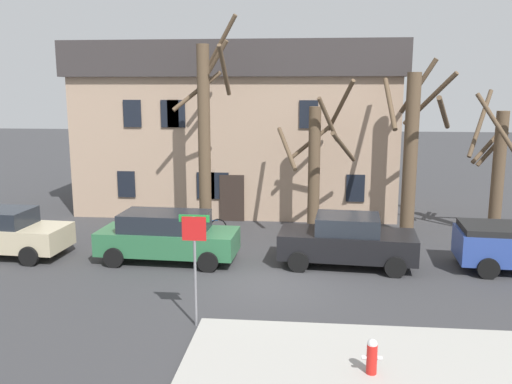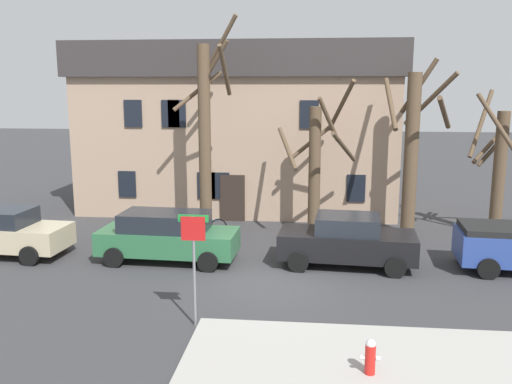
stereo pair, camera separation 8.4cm
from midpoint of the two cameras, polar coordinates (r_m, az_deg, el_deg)
name	(u,v)px [view 2 (the right image)]	position (r m, az deg, el deg)	size (l,w,h in m)	color
ground_plane	(272,282)	(17.25, 1.83, -9.33)	(120.00, 120.00, 0.00)	#38383A
building_main	(240,126)	(27.36, -1.59, 6.88)	(15.30, 6.80, 7.96)	tan
tree_bare_near	(206,132)	(21.86, -5.12, 6.24)	(2.75, 2.39, 8.73)	brown
tree_bare_mid	(316,163)	(22.22, 6.41, 3.06)	(3.26, 3.18, 6.27)	brown
tree_bare_far	(413,146)	(22.84, 16.10, 4.60)	(2.84, 3.32, 7.10)	brown
tree_bare_end	(499,165)	(23.93, 24.02, 2.60)	(2.50, 2.57, 5.86)	brown
car_beige_sedan	(1,232)	(21.63, -24.89, -3.80)	(4.88, 2.30, 1.71)	#C6B793
car_green_wagon	(167,236)	(19.21, -9.08, -4.52)	(4.83, 2.22, 1.73)	#2D6B42
car_black_sedan	(347,241)	(18.75, 9.59, -5.02)	(4.67, 2.39, 1.74)	black
fire_hydrant	(370,356)	(12.01, 12.01, -16.35)	(0.42, 0.22, 0.76)	red
street_sign_pole	(194,249)	(13.69, -6.33, -5.94)	(0.76, 0.07, 2.88)	slate
bicycle_leaning	(206,226)	(22.47, -5.07, -3.57)	(1.75, 0.21, 1.03)	black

